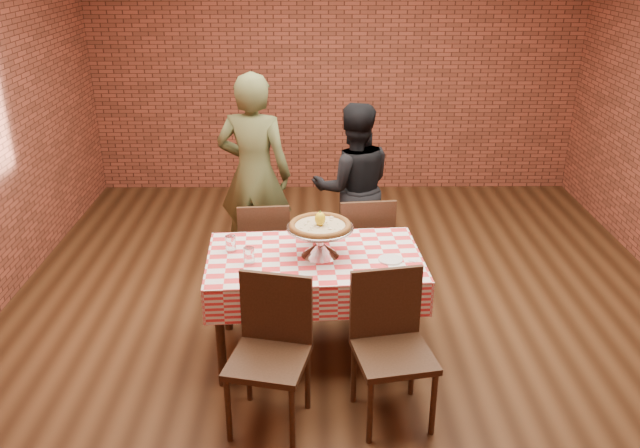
{
  "coord_description": "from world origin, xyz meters",
  "views": [
    {
      "loc": [
        -0.25,
        -4.49,
        2.7
      ],
      "look_at": [
        -0.21,
        -0.36,
        0.94
      ],
      "focal_mm": 37.03,
      "sensor_mm": 36.0,
      "label": 1
    }
  ],
  "objects_px": {
    "pizza_stand": "(320,241)",
    "pizza": "(320,226)",
    "chair_near_right": "(394,354)",
    "chair_far_right": "(363,246)",
    "diner_olive": "(254,174)",
    "chair_near_left": "(268,359)",
    "chair_far_left": "(265,249)",
    "condiment_caddy": "(314,229)",
    "diner_black": "(353,188)",
    "water_glass_right": "(231,244)",
    "table": "(315,305)",
    "water_glass_left": "(249,256)"
  },
  "relations": [
    {
      "from": "condiment_caddy",
      "to": "diner_black",
      "type": "bearing_deg",
      "value": 67.38
    },
    {
      "from": "pizza_stand",
      "to": "pizza",
      "type": "xyz_separation_m",
      "value": [
        0.0,
        0.0,
        0.11
      ]
    },
    {
      "from": "chair_near_right",
      "to": "diner_olive",
      "type": "height_order",
      "value": "diner_olive"
    },
    {
      "from": "pizza_stand",
      "to": "diner_olive",
      "type": "bearing_deg",
      "value": 112.35
    },
    {
      "from": "water_glass_right",
      "to": "diner_black",
      "type": "relative_size",
      "value": 0.08
    },
    {
      "from": "water_glass_right",
      "to": "chair_near_left",
      "type": "height_order",
      "value": "chair_near_left"
    },
    {
      "from": "table",
      "to": "water_glass_right",
      "type": "xyz_separation_m",
      "value": [
        -0.57,
        0.08,
        0.44
      ]
    },
    {
      "from": "table",
      "to": "chair_far_right",
      "type": "bearing_deg",
      "value": 64.39
    },
    {
      "from": "diner_olive",
      "to": "pizza",
      "type": "bearing_deg",
      "value": 123.26
    },
    {
      "from": "diner_olive",
      "to": "table",
      "type": "bearing_deg",
      "value": 121.64
    },
    {
      "from": "chair_near_left",
      "to": "chair_near_right",
      "type": "xyz_separation_m",
      "value": [
        0.74,
        0.05,
        0.0
      ]
    },
    {
      "from": "diner_black",
      "to": "diner_olive",
      "type": "bearing_deg",
      "value": -4.13
    },
    {
      "from": "water_glass_left",
      "to": "diner_olive",
      "type": "distance_m",
      "value": 1.47
    },
    {
      "from": "chair_near_right",
      "to": "diner_black",
      "type": "height_order",
      "value": "diner_black"
    },
    {
      "from": "chair_near_right",
      "to": "diner_olive",
      "type": "distance_m",
      "value": 2.34
    },
    {
      "from": "table",
      "to": "diner_olive",
      "type": "bearing_deg",
      "value": 110.73
    },
    {
      "from": "chair_far_right",
      "to": "diner_olive",
      "type": "bearing_deg",
      "value": -37.41
    },
    {
      "from": "pizza",
      "to": "chair_near_right",
      "type": "bearing_deg",
      "value": -59.74
    },
    {
      "from": "pizza",
      "to": "condiment_caddy",
      "type": "relative_size",
      "value": 2.7
    },
    {
      "from": "pizza",
      "to": "condiment_caddy",
      "type": "xyz_separation_m",
      "value": [
        -0.04,
        0.26,
        -0.14
      ]
    },
    {
      "from": "pizza_stand",
      "to": "pizza",
      "type": "height_order",
      "value": "pizza"
    },
    {
      "from": "diner_black",
      "to": "water_glass_left",
      "type": "bearing_deg",
      "value": 57.22
    },
    {
      "from": "table",
      "to": "chair_near_right",
      "type": "relative_size",
      "value": 1.54
    },
    {
      "from": "water_glass_left",
      "to": "water_glass_right",
      "type": "bearing_deg",
      "value": 126.76
    },
    {
      "from": "water_glass_right",
      "to": "condiment_caddy",
      "type": "xyz_separation_m",
      "value": [
        0.57,
        0.2,
        0.02
      ]
    },
    {
      "from": "chair_far_left",
      "to": "condiment_caddy",
      "type": "bearing_deg",
      "value": 123.42
    },
    {
      "from": "condiment_caddy",
      "to": "chair_near_left",
      "type": "relative_size",
      "value": 0.17
    },
    {
      "from": "diner_black",
      "to": "chair_far_left",
      "type": "bearing_deg",
      "value": 33.14
    },
    {
      "from": "chair_near_left",
      "to": "diner_black",
      "type": "bearing_deg",
      "value": 86.82
    },
    {
      "from": "chair_near_left",
      "to": "chair_far_left",
      "type": "relative_size",
      "value": 1.05
    },
    {
      "from": "chair_far_left",
      "to": "water_glass_right",
      "type": "bearing_deg",
      "value": 71.52
    },
    {
      "from": "condiment_caddy",
      "to": "diner_olive",
      "type": "distance_m",
      "value": 1.2
    },
    {
      "from": "chair_near_left",
      "to": "chair_far_right",
      "type": "distance_m",
      "value": 1.72
    },
    {
      "from": "pizza",
      "to": "diner_black",
      "type": "xyz_separation_m",
      "value": [
        0.3,
        1.36,
        -0.22
      ]
    },
    {
      "from": "chair_near_left",
      "to": "diner_olive",
      "type": "height_order",
      "value": "diner_olive"
    },
    {
      "from": "chair_far_left",
      "to": "diner_olive",
      "type": "distance_m",
      "value": 0.73
    },
    {
      "from": "water_glass_left",
      "to": "diner_olive",
      "type": "relative_size",
      "value": 0.06
    },
    {
      "from": "water_glass_right",
      "to": "chair_far_right",
      "type": "distance_m",
      "value": 1.26
    },
    {
      "from": "pizza_stand",
      "to": "condiment_caddy",
      "type": "xyz_separation_m",
      "value": [
        -0.04,
        0.26,
        -0.03
      ]
    },
    {
      "from": "condiment_caddy",
      "to": "chair_far_left",
      "type": "relative_size",
      "value": 0.17
    },
    {
      "from": "table",
      "to": "chair_near_left",
      "type": "height_order",
      "value": "chair_near_left"
    },
    {
      "from": "pizza",
      "to": "chair_far_left",
      "type": "xyz_separation_m",
      "value": [
        -0.44,
        0.77,
        -0.53
      ]
    },
    {
      "from": "chair_far_left",
      "to": "diner_black",
      "type": "relative_size",
      "value": 0.59
    },
    {
      "from": "chair_far_right",
      "to": "diner_olive",
      "type": "distance_m",
      "value": 1.14
    },
    {
      "from": "chair_far_right",
      "to": "diner_black",
      "type": "relative_size",
      "value": 0.61
    },
    {
      "from": "diner_olive",
      "to": "chair_far_left",
      "type": "bearing_deg",
      "value": 112.07
    },
    {
      "from": "pizza_stand",
      "to": "diner_black",
      "type": "bearing_deg",
      "value": 77.53
    },
    {
      "from": "table",
      "to": "pizza",
      "type": "distance_m",
      "value": 0.6
    },
    {
      "from": "water_glass_left",
      "to": "chair_near_right",
      "type": "distance_m",
      "value": 1.14
    },
    {
      "from": "pizza_stand",
      "to": "chair_near_right",
      "type": "bearing_deg",
      "value": -59.74
    }
  ]
}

